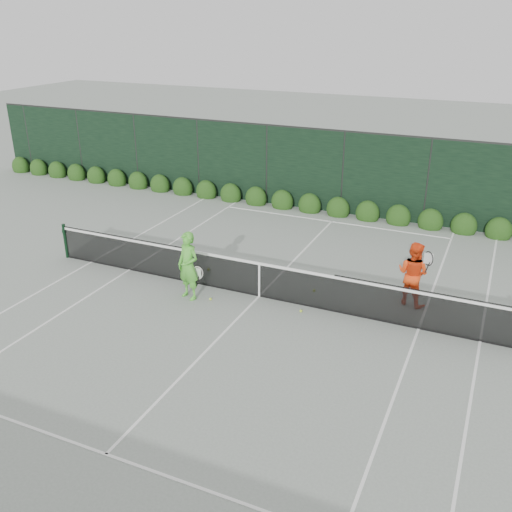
% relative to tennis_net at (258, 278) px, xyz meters
% --- Properties ---
extents(ground, '(80.00, 80.00, 0.00)m').
position_rel_tennis_net_xyz_m(ground, '(0.02, 0.00, -0.53)').
color(ground, gray).
rests_on(ground, ground).
extents(tennis_net, '(12.90, 0.10, 1.07)m').
position_rel_tennis_net_xyz_m(tennis_net, '(0.00, 0.00, 0.00)').
color(tennis_net, black).
rests_on(tennis_net, ground).
extents(player_woman, '(0.76, 0.60, 1.81)m').
position_rel_tennis_net_xyz_m(player_woman, '(-1.61, -0.80, 0.37)').
color(player_woman, '#54BF38').
rests_on(player_woman, ground).
extents(player_man, '(0.98, 0.87, 1.69)m').
position_rel_tennis_net_xyz_m(player_man, '(3.70, 1.22, 0.31)').
color(player_man, '#FF4715').
rests_on(player_man, ground).
extents(court_lines, '(11.03, 23.83, 0.01)m').
position_rel_tennis_net_xyz_m(court_lines, '(0.02, 0.00, -0.53)').
color(court_lines, white).
rests_on(court_lines, ground).
extents(windscreen_fence, '(32.00, 21.07, 3.06)m').
position_rel_tennis_net_xyz_m(windscreen_fence, '(0.02, -2.71, 0.98)').
color(windscreen_fence, black).
rests_on(windscreen_fence, ground).
extents(hedge_row, '(31.66, 0.65, 0.94)m').
position_rel_tennis_net_xyz_m(hedge_row, '(0.02, 7.15, -0.30)').
color(hedge_row, black).
rests_on(hedge_row, ground).
extents(tennis_balls, '(4.01, 1.67, 0.07)m').
position_rel_tennis_net_xyz_m(tennis_balls, '(-1.11, 0.28, -0.50)').
color(tennis_balls, '#C9EF35').
rests_on(tennis_balls, ground).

